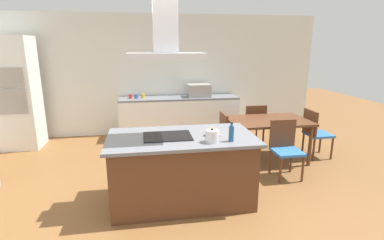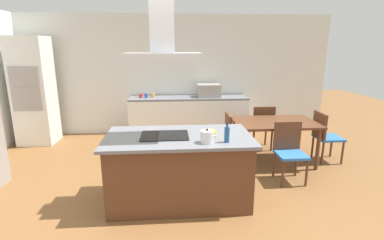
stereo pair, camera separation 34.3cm
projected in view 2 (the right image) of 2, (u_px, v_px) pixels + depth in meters
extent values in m
plane|color=brown|center=(177.00, 158.00, 5.36)|extent=(16.00, 16.00, 0.00)
cube|color=silver|center=(174.00, 75.00, 6.72)|extent=(7.20, 0.10, 2.70)
cube|color=#59331E|center=(179.00, 170.00, 3.81)|extent=(1.77, 0.92, 0.86)
cube|color=slate|center=(179.00, 137.00, 3.70)|extent=(1.87, 1.02, 0.04)
cube|color=black|center=(165.00, 136.00, 3.68)|extent=(0.60, 0.44, 0.01)
cylinder|color=silver|center=(207.00, 137.00, 3.41)|extent=(0.16, 0.16, 0.15)
sphere|color=black|center=(207.00, 130.00, 3.39)|extent=(0.03, 0.03, 0.03)
cone|color=silver|center=(215.00, 136.00, 3.42)|extent=(0.06, 0.03, 0.04)
cylinder|color=navy|center=(227.00, 135.00, 3.42)|extent=(0.06, 0.06, 0.18)
cylinder|color=navy|center=(227.00, 126.00, 3.39)|extent=(0.03, 0.03, 0.04)
cylinder|color=black|center=(227.00, 124.00, 3.39)|extent=(0.03, 0.03, 0.01)
ellipsoid|color=gold|center=(210.00, 132.00, 3.66)|extent=(0.18, 0.18, 0.10)
cube|color=white|center=(189.00, 117.00, 6.61)|extent=(2.63, 0.62, 0.86)
cube|color=slate|center=(189.00, 98.00, 6.50)|extent=(2.63, 0.62, 0.04)
cube|color=#9E9993|center=(209.00, 91.00, 6.50)|extent=(0.50, 0.38, 0.28)
cylinder|color=red|center=(141.00, 96.00, 6.41)|extent=(0.08, 0.08, 0.09)
cylinder|color=#2D56B2|center=(146.00, 96.00, 6.41)|extent=(0.08, 0.08, 0.09)
cylinder|color=gold|center=(153.00, 95.00, 6.46)|extent=(0.08, 0.08, 0.09)
cube|color=white|center=(34.00, 91.00, 5.99)|extent=(0.70, 0.64, 2.20)
cube|color=#9E9993|center=(24.00, 76.00, 5.58)|extent=(0.56, 0.02, 0.36)
cube|color=#9E9993|center=(27.00, 99.00, 5.69)|extent=(0.56, 0.02, 0.48)
cube|color=#59331E|center=(275.00, 123.00, 4.99)|extent=(1.40, 0.90, 0.04)
cylinder|color=#59331E|center=(244.00, 152.00, 4.68)|extent=(0.06, 0.06, 0.71)
cylinder|color=#59331E|center=(318.00, 149.00, 4.77)|extent=(0.06, 0.06, 0.71)
cylinder|color=#59331E|center=(234.00, 138.00, 5.40)|extent=(0.06, 0.06, 0.71)
cylinder|color=#59331E|center=(298.00, 136.00, 5.49)|extent=(0.06, 0.06, 0.71)
cube|color=#2D6BB7|center=(328.00, 138.00, 5.14)|extent=(0.42, 0.42, 0.04)
cube|color=#59331E|center=(320.00, 125.00, 5.07)|extent=(0.04, 0.42, 0.44)
cylinder|color=#59331E|center=(331.00, 146.00, 5.38)|extent=(0.04, 0.04, 0.41)
cylinder|color=#59331E|center=(342.00, 153.00, 5.04)|extent=(0.04, 0.04, 0.41)
cylinder|color=#59331E|center=(313.00, 147.00, 5.36)|extent=(0.04, 0.04, 0.41)
cylinder|color=#59331E|center=(323.00, 154.00, 5.01)|extent=(0.04, 0.04, 0.41)
cube|color=#2D6BB7|center=(260.00, 127.00, 5.79)|extent=(0.42, 0.42, 0.04)
cube|color=#59331E|center=(264.00, 118.00, 5.55)|extent=(0.42, 0.04, 0.44)
cylinder|color=#59331E|center=(249.00, 136.00, 6.01)|extent=(0.04, 0.04, 0.41)
cylinder|color=#59331E|center=(266.00, 135.00, 6.03)|extent=(0.04, 0.04, 0.41)
cylinder|color=#59331E|center=(254.00, 141.00, 5.66)|extent=(0.04, 0.04, 0.41)
cylinder|color=#59331E|center=(272.00, 141.00, 5.69)|extent=(0.04, 0.04, 0.41)
cube|color=#2D6BB7|center=(217.00, 140.00, 4.99)|extent=(0.42, 0.42, 0.04)
cube|color=#59331E|center=(228.00, 127.00, 4.95)|extent=(0.04, 0.42, 0.44)
cylinder|color=#59331E|center=(208.00, 157.00, 4.86)|extent=(0.04, 0.04, 0.41)
cylinder|color=#59331E|center=(205.00, 149.00, 5.21)|extent=(0.04, 0.04, 0.41)
cylinder|color=#59331E|center=(229.00, 156.00, 4.89)|extent=(0.04, 0.04, 0.41)
cylinder|color=#59331E|center=(225.00, 149.00, 5.23)|extent=(0.04, 0.04, 0.41)
cube|color=#2D6BB7|center=(291.00, 155.00, 4.34)|extent=(0.42, 0.42, 0.04)
cube|color=#59331E|center=(287.00, 136.00, 4.47)|extent=(0.42, 0.04, 0.44)
cylinder|color=#59331E|center=(307.00, 173.00, 4.24)|extent=(0.04, 0.04, 0.41)
cylinder|color=#59331E|center=(283.00, 174.00, 4.21)|extent=(0.04, 0.04, 0.41)
cylinder|color=#59331E|center=(296.00, 164.00, 4.58)|extent=(0.04, 0.04, 0.41)
cylinder|color=#59331E|center=(274.00, 164.00, 4.56)|extent=(0.04, 0.04, 0.41)
cube|color=#ADADB2|center=(163.00, 56.00, 3.43)|extent=(0.90, 0.55, 0.08)
cube|color=#ADADB2|center=(162.00, 22.00, 3.34)|extent=(0.28, 0.24, 0.70)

